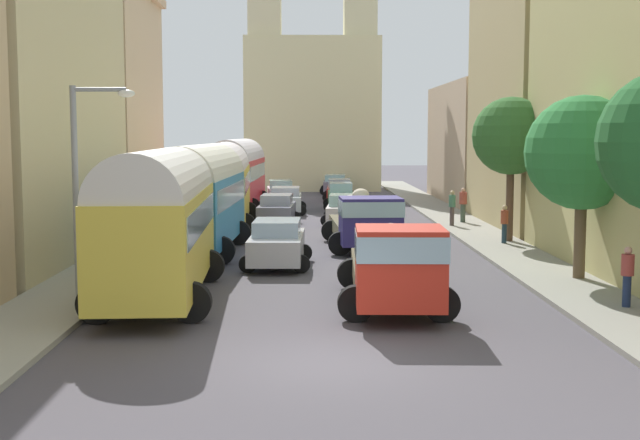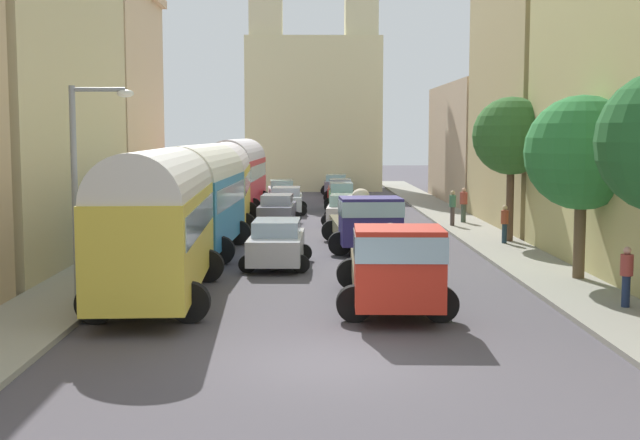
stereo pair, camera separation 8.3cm
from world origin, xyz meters
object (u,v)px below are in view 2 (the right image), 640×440
object	(u,v)px
pedestrian_1	(505,223)
streetlamp_near	(84,176)
parked_bus_1	(199,194)
car_1	(341,196)
car_2	(340,190)
cargo_truck_0	(393,264)
cargo_truck_1	(365,221)
pedestrian_3	(626,275)
car_5	(277,210)
car_0	(346,209)
car_3	(336,184)
pedestrian_0	(453,207)
parked_bus_0	(158,217)
parked_bus_3	(238,171)
pedestrian_2	(464,204)
car_7	(281,192)
parked_bus_2	(223,181)
car_4	(277,243)
car_6	(286,200)

from	to	relation	value
pedestrian_1	streetlamp_near	world-z (taller)	streetlamp_near
parked_bus_1	pedestrian_1	size ratio (longest dim) A/B	5.07
car_1	car_2	bearing A→B (deg)	88.33
cargo_truck_0	cargo_truck_1	xyz separation A→B (m)	(0.04, 11.25, -0.04)
car_2	pedestrian_3	xyz separation A→B (m)	(5.96, -36.47, 0.24)
car_1	car_5	size ratio (longest dim) A/B	1.00
car_0	car_5	xyz separation A→B (m)	(-3.44, -0.87, 0.04)
car_3	pedestrian_1	size ratio (longest dim) A/B	2.21
parked_bus_1	car_3	bearing A→B (deg)	78.88
car_3	cargo_truck_0	bearing A→B (deg)	-89.89
pedestrian_0	streetlamp_near	world-z (taller)	streetlamp_near
car_3	pedestrian_3	distance (m)	43.08
parked_bus_0	parked_bus_3	bearing A→B (deg)	90.00
cargo_truck_1	pedestrian_2	world-z (taller)	cargo_truck_1
car_1	streetlamp_near	world-z (taller)	streetlamp_near
pedestrian_2	cargo_truck_1	bearing A→B (deg)	-121.28
car_7	pedestrian_1	world-z (taller)	pedestrian_1
parked_bus_2	pedestrian_0	distance (m)	11.21
parked_bus_3	car_7	bearing A→B (deg)	61.18
cargo_truck_1	pedestrian_2	xyz separation A→B (m)	(5.56, 9.15, -0.12)
parked_bus_1	car_1	size ratio (longest dim) A/B	2.04
car_4	parked_bus_1	bearing A→B (deg)	134.26
parked_bus_1	pedestrian_2	size ratio (longest dim) A/B	4.58
car_4	pedestrian_2	bearing A→B (deg)	55.93
car_0	car_1	bearing A→B (deg)	89.23
car_2	parked_bus_3	bearing A→B (deg)	-129.51
parked_bus_3	pedestrian_0	xyz separation A→B (m)	(11.14, -9.46, -1.30)
car_1	pedestrian_3	world-z (taller)	pedestrian_3
car_4	pedestrian_0	world-z (taller)	pedestrian_0
cargo_truck_1	pedestrian_1	distance (m)	5.84
pedestrian_0	car_3	bearing A→B (deg)	101.77
car_4	pedestrian_2	distance (m)	15.89
parked_bus_0	car_7	xyz separation A→B (m)	(2.41, 31.38, -1.52)
parked_bus_3	pedestrian_2	bearing A→B (deg)	-33.69
cargo_truck_1	car_2	distance (m)	24.82
cargo_truck_1	parked_bus_2	bearing A→B (deg)	128.24
car_2	car_5	world-z (taller)	car_5
parked_bus_3	cargo_truck_1	world-z (taller)	parked_bus_3
pedestrian_3	car_3	bearing A→B (deg)	98.07
parked_bus_0	pedestrian_3	size ratio (longest dim) A/B	5.40
parked_bus_2	car_1	bearing A→B (deg)	57.43
parked_bus_1	parked_bus_3	world-z (taller)	parked_bus_3
car_2	car_5	size ratio (longest dim) A/B	1.06
streetlamp_near	car_6	bearing A→B (deg)	80.24
parked_bus_1	pedestrian_3	xyz separation A→B (m)	(12.32, -10.76, -1.32)
car_0	pedestrian_2	xyz separation A→B (m)	(5.90, -0.61, 0.31)
parked_bus_0	pedestrian_2	size ratio (longest dim) A/B	4.93
parked_bus_3	cargo_truck_1	distance (m)	18.30
car_1	pedestrian_1	world-z (taller)	pedestrian_1
parked_bus_1	cargo_truck_1	distance (m)	6.55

